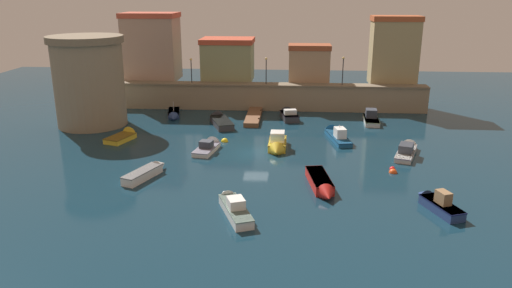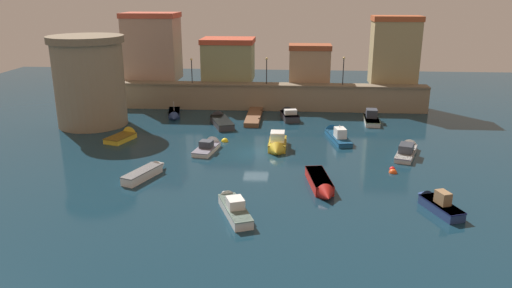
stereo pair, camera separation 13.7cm
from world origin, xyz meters
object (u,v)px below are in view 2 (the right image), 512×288
Objects in this scene: moored_boat_13 at (407,149)px; mooring_buoy_1 at (392,169)px; fortress_tower at (89,81)px; mooring_buoy_2 at (393,173)px; moored_boat_2 at (289,115)px; moored_boat_7 at (210,146)px; moored_boat_8 at (147,172)px; mooring_buoy_0 at (225,141)px; moored_boat_9 at (232,205)px; quay_lamp_1 at (267,66)px; moored_boat_4 at (371,117)px; moored_boat_5 at (336,134)px; moored_boat_10 at (220,120)px; moored_boat_6 at (125,136)px; moored_boat_1 at (321,184)px; moored_boat_3 at (174,114)px; moored_boat_12 at (436,203)px; quay_lamp_2 at (343,66)px; quay_lamp_0 at (192,66)px.

moored_boat_13 reaches higher than mooring_buoy_1.
mooring_buoy_2 is (33.40, -14.07, -5.40)m from fortress_tower.
fortress_tower is 24.72m from moored_boat_2.
moored_boat_7 is 9.16m from moored_boat_8.
mooring_buoy_0 is 1.04× the size of mooring_buoy_2.
moored_boat_9 reaches higher than moored_boat_7.
moored_boat_13 is 19.11m from mooring_buoy_0.
fortress_tower is 3.02× the size of quay_lamp_1.
moored_boat_5 reaches higher than moored_boat_4.
moored_boat_10 is 23.40m from mooring_buoy_1.
moored_boat_6 is at bearing 84.28° from moored_boat_5.
moored_boat_1 is 0.89× the size of moored_boat_5.
fortress_tower is 30.94m from moored_boat_9.
moored_boat_3 is at bearing 27.10° from fortress_tower.
moored_boat_3 is 37.06m from moored_boat_12.
quay_lamp_2 is 8.26m from moored_boat_4.
moored_boat_10 is 22.77m from moored_boat_13.
fortress_tower reaches higher than mooring_buoy_0.
moored_boat_9 is at bearing -108.43° from quay_lamp_2.
moored_boat_8 is 7.33× the size of mooring_buoy_0.
moored_boat_5 is 11.55m from mooring_buoy_2.
quay_lamp_2 is at bearing 17.35° from fortress_tower.
moored_boat_3 reaches higher than moored_boat_7.
quay_lamp_1 reaches higher than mooring_buoy_2.
moored_boat_6 reaches higher than moored_boat_8.
quay_lamp_2 reaches higher than moored_boat_2.
moored_boat_6 is 0.73× the size of moored_boat_9.
moored_boat_13 reaches higher than mooring_buoy_2.
quay_lamp_0 is at bearing 23.40° from moored_boat_8.
quay_lamp_2 is 5.10× the size of mooring_buoy_2.
quay_lamp_0 is 0.90× the size of quay_lamp_2.
moored_boat_4 reaches higher than moored_boat_6.
quay_lamp_2 is at bearing -18.69° from moored_boat_5.
mooring_buoy_0 is 18.14m from mooring_buoy_1.
moored_boat_12 reaches higher than moored_boat_6.
moored_boat_13 is at bearing 52.38° from moored_boat_3.
moored_boat_13 reaches higher than moored_boat_1.
moored_boat_3 is 30.78m from mooring_buoy_2.
mooring_buoy_1 is at bearing -21.48° from fortress_tower.
moored_boat_4 is 29.95m from moored_boat_6.
moored_boat_9 is (8.39, -6.57, 0.05)m from moored_boat_8.
moored_boat_13 is at bearing -12.94° from fortress_tower.
mooring_buoy_2 is at bearing -151.68° from moored_boat_10.
moored_boat_3 is 13.09m from mooring_buoy_0.
moored_boat_13 is (35.89, -8.25, -5.01)m from fortress_tower.
moored_boat_3 reaches higher than moored_boat_6.
moored_boat_4 is at bearing 7.43° from fortress_tower.
moored_boat_4 is at bearing -102.04° from moored_boat_10.
moored_boat_6 is 28.86m from mooring_buoy_2.
moored_boat_8 is (11.54, -16.57, -4.98)m from fortress_tower.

